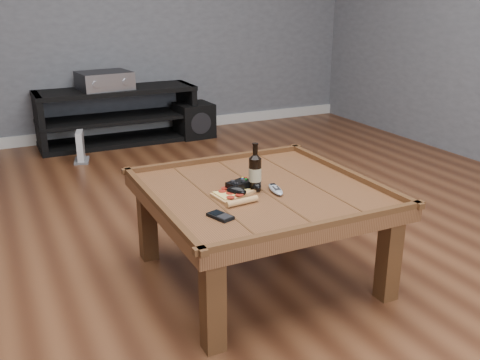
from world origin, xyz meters
name	(u,v)px	position (x,y,z in m)	size (l,w,h in m)	color
ground	(259,276)	(0.00, 0.00, 0.00)	(6.00, 6.00, 0.00)	#422213
baseboard	(113,132)	(0.00, 2.99, 0.05)	(5.00, 0.02, 0.10)	silver
coffee_table	(260,201)	(0.00, 0.00, 0.39)	(1.03, 1.03, 0.48)	#502C17
media_console	(117,116)	(0.00, 2.75, 0.25)	(1.40, 0.45, 0.50)	black
beer_bottle	(255,171)	(-0.03, 0.00, 0.54)	(0.06, 0.06, 0.22)	black
game_controller	(243,187)	(-0.09, 0.00, 0.48)	(0.19, 0.16, 0.05)	black
pizza_slice	(232,196)	(-0.17, -0.05, 0.46)	(0.19, 0.28, 0.03)	tan
smartphone	(220,216)	(-0.30, -0.23, 0.46)	(0.09, 0.12, 0.01)	black
remote_control	(276,189)	(0.05, -0.06, 0.46)	(0.08, 0.16, 0.02)	#999FA6
av_receiver	(105,80)	(-0.09, 2.74, 0.58)	(0.47, 0.41, 0.15)	black
subwoofer	(194,120)	(0.71, 2.66, 0.16)	(0.33, 0.34, 0.32)	black
game_console	(81,148)	(-0.42, 2.30, 0.11)	(0.16, 0.22, 0.25)	slate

